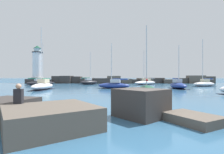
# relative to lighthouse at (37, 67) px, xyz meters

# --- Properties ---
(ground_plane) EXTENTS (600.00, 600.00, 0.00)m
(ground_plane) POSITION_rel_lighthouse_xyz_m (25.53, -47.07, -5.13)
(ground_plane) COLOR #336084
(open_sea_beyond) EXTENTS (400.00, 116.00, 0.01)m
(open_sea_beyond) POSITION_rel_lighthouse_xyz_m (25.53, 60.10, -5.13)
(open_sea_beyond) COLOR #235175
(open_sea_beyond) RESTS_ON ground
(breakwater_jetty) EXTENTS (59.50, 6.94, 2.46)m
(breakwater_jetty) POSITION_rel_lighthouse_xyz_m (28.00, -0.05, -4.21)
(breakwater_jetty) COLOR #383330
(breakwater_jetty) RESTS_ON ground
(lighthouse) EXTENTS (3.86, 3.86, 12.04)m
(lighthouse) POSITION_rel_lighthouse_xyz_m (0.00, 0.00, 0.00)
(lighthouse) COLOR gray
(lighthouse) RESTS_ON ground
(foreground_rocks) EXTENTS (17.19, 7.42, 1.47)m
(foreground_rocks) POSITION_rel_lighthouse_xyz_m (23.61, -48.19, -4.66)
(foreground_rocks) COLOR #383330
(foreground_rocks) RESTS_ON ground
(sailboat_moored_0) EXTENTS (2.03, 5.75, 7.53)m
(sailboat_moored_0) POSITION_rel_lighthouse_xyz_m (35.43, -25.21, -4.51)
(sailboat_moored_0) COLOR navy
(sailboat_moored_0) RESTS_ON ground
(sailboat_moored_1) EXTENTS (2.16, 7.21, 9.93)m
(sailboat_moored_1) POSITION_rel_lighthouse_xyz_m (12.64, -27.46, -4.49)
(sailboat_moored_1) COLOR white
(sailboat_moored_1) RESTS_ON ground
(sailboat_moored_2) EXTENTS (7.18, 6.07, 8.86)m
(sailboat_moored_2) POSITION_rel_lighthouse_xyz_m (32.67, -10.15, -4.52)
(sailboat_moored_2) COLOR white
(sailboat_moored_2) RESTS_ON ground
(sailboat_moored_4) EXTENTS (5.42, 5.12, 8.68)m
(sailboat_moored_4) POSITION_rel_lighthouse_xyz_m (17.76, -9.36, -4.47)
(sailboat_moored_4) COLOR black
(sailboat_moored_4) RESTS_ON ground
(sailboat_moored_5) EXTENTS (6.04, 3.77, 10.22)m
(sailboat_moored_5) POSITION_rel_lighthouse_xyz_m (43.96, -17.85, -4.51)
(sailboat_moored_5) COLOR white
(sailboat_moored_5) RESTS_ON ground
(sailboat_moored_6) EXTENTS (3.17, 6.64, 8.27)m
(sailboat_moored_6) POSITION_rel_lighthouse_xyz_m (27.93, -35.37, -4.56)
(sailboat_moored_6) COLOR #195138
(sailboat_moored_6) RESTS_ON ground
(sailboat_moored_7) EXTENTS (5.99, 3.15, 8.02)m
(sailboat_moored_7) POSITION_rel_lighthouse_xyz_m (24.24, -24.75, -4.52)
(sailboat_moored_7) COLOR navy
(sailboat_moored_7) RESTS_ON ground
(sailboat_moored_8) EXTENTS (6.45, 6.36, 10.56)m
(sailboat_moored_8) POSITION_rel_lighthouse_xyz_m (6.45, -13.20, -4.51)
(sailboat_moored_8) COLOR black
(sailboat_moored_8) RESTS_ON ground
(person_on_rocks) EXTENTS (0.36, 0.24, 1.81)m
(person_on_rocks) POSITION_rel_lighthouse_xyz_m (19.77, -48.10, -4.11)
(person_on_rocks) COLOR #282833
(person_on_rocks) RESTS_ON ground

